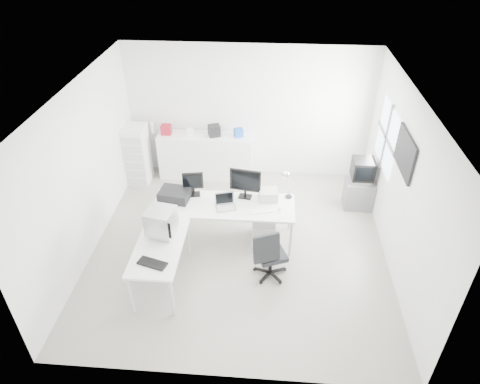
# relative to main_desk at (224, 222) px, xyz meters

# --- Properties ---
(floor) EXTENTS (5.00, 5.00, 0.01)m
(floor) POSITION_rel_main_desk_xyz_m (0.28, -0.17, -0.38)
(floor) COLOR beige
(floor) RESTS_ON ground
(ceiling) EXTENTS (5.00, 5.00, 0.01)m
(ceiling) POSITION_rel_main_desk_xyz_m (0.28, -0.17, 2.42)
(ceiling) COLOR white
(ceiling) RESTS_ON back_wall
(back_wall) EXTENTS (5.00, 0.02, 2.80)m
(back_wall) POSITION_rel_main_desk_xyz_m (0.28, 2.33, 1.02)
(back_wall) COLOR white
(back_wall) RESTS_ON floor
(left_wall) EXTENTS (0.02, 5.00, 2.80)m
(left_wall) POSITION_rel_main_desk_xyz_m (-2.22, -0.17, 1.02)
(left_wall) COLOR white
(left_wall) RESTS_ON floor
(right_wall) EXTENTS (0.02, 5.00, 2.80)m
(right_wall) POSITION_rel_main_desk_xyz_m (2.78, -0.17, 1.02)
(right_wall) COLOR white
(right_wall) RESTS_ON floor
(window) EXTENTS (0.02, 1.20, 1.10)m
(window) POSITION_rel_main_desk_xyz_m (2.76, 1.03, 1.23)
(window) COLOR white
(window) RESTS_ON right_wall
(wall_picture) EXTENTS (0.04, 0.90, 0.60)m
(wall_picture) POSITION_rel_main_desk_xyz_m (2.75, -0.07, 1.52)
(wall_picture) COLOR black
(wall_picture) RESTS_ON right_wall
(main_desk) EXTENTS (2.40, 0.80, 0.75)m
(main_desk) POSITION_rel_main_desk_xyz_m (0.00, 0.00, 0.00)
(main_desk) COLOR white
(main_desk) RESTS_ON floor
(side_desk) EXTENTS (0.70, 1.40, 0.75)m
(side_desk) POSITION_rel_main_desk_xyz_m (-0.85, -1.10, 0.00)
(side_desk) COLOR white
(side_desk) RESTS_ON floor
(drawer_pedestal) EXTENTS (0.40, 0.50, 0.60)m
(drawer_pedestal) POSITION_rel_main_desk_xyz_m (0.70, 0.05, -0.08)
(drawer_pedestal) COLOR white
(drawer_pedestal) RESTS_ON floor
(inkjet_printer) EXTENTS (0.55, 0.45, 0.18)m
(inkjet_printer) POSITION_rel_main_desk_xyz_m (-0.85, 0.10, 0.46)
(inkjet_printer) COLOR black
(inkjet_printer) RESTS_ON main_desk
(lcd_monitor_small) EXTENTS (0.39, 0.26, 0.45)m
(lcd_monitor_small) POSITION_rel_main_desk_xyz_m (-0.55, 0.25, 0.60)
(lcd_monitor_small) COLOR black
(lcd_monitor_small) RESTS_ON main_desk
(lcd_monitor_large) EXTENTS (0.56, 0.30, 0.56)m
(lcd_monitor_large) POSITION_rel_main_desk_xyz_m (0.35, 0.25, 0.65)
(lcd_monitor_large) COLOR black
(lcd_monitor_large) RESTS_ON main_desk
(laptop) EXTENTS (0.40, 0.40, 0.21)m
(laptop) POSITION_rel_main_desk_xyz_m (0.05, -0.10, 0.48)
(laptop) COLOR #B7B7BA
(laptop) RESTS_ON main_desk
(white_keyboard) EXTENTS (0.39, 0.21, 0.02)m
(white_keyboard) POSITION_rel_main_desk_xyz_m (0.65, -0.15, 0.38)
(white_keyboard) COLOR white
(white_keyboard) RESTS_ON main_desk
(white_mouse) EXTENTS (0.06, 0.06, 0.06)m
(white_mouse) POSITION_rel_main_desk_xyz_m (0.95, -0.10, 0.40)
(white_mouse) COLOR white
(white_mouse) RESTS_ON main_desk
(laser_printer) EXTENTS (0.34, 0.30, 0.18)m
(laser_printer) POSITION_rel_main_desk_xyz_m (0.75, 0.22, 0.47)
(laser_printer) COLOR silver
(laser_printer) RESTS_ON main_desk
(desk_lamp) EXTENTS (0.17, 0.17, 0.44)m
(desk_lamp) POSITION_rel_main_desk_xyz_m (1.10, 0.30, 0.59)
(desk_lamp) COLOR silver
(desk_lamp) RESTS_ON main_desk
(crt_monitor) EXTENTS (0.46, 0.46, 0.45)m
(crt_monitor) POSITION_rel_main_desk_xyz_m (-0.85, -0.85, 0.60)
(crt_monitor) COLOR #B7B7BA
(crt_monitor) RESTS_ON side_desk
(black_keyboard) EXTENTS (0.45, 0.28, 0.03)m
(black_keyboard) POSITION_rel_main_desk_xyz_m (-0.85, -1.50, 0.39)
(black_keyboard) COLOR black
(black_keyboard) RESTS_ON side_desk
(office_chair) EXTENTS (0.72, 0.72, 0.96)m
(office_chair) POSITION_rel_main_desk_xyz_m (0.83, -0.82, 0.11)
(office_chair) COLOR #27292D
(office_chair) RESTS_ON floor
(tv_cabinet) EXTENTS (0.53, 0.44, 0.58)m
(tv_cabinet) POSITION_rel_main_desk_xyz_m (2.50, 1.19, -0.08)
(tv_cabinet) COLOR slate
(tv_cabinet) RESTS_ON floor
(crt_tv) EXTENTS (0.50, 0.48, 0.45)m
(crt_tv) POSITION_rel_main_desk_xyz_m (2.50, 1.19, 0.43)
(crt_tv) COLOR black
(crt_tv) RESTS_ON tv_cabinet
(sideboard) EXTENTS (1.96, 0.49, 0.98)m
(sideboard) POSITION_rel_main_desk_xyz_m (-0.61, 2.07, 0.12)
(sideboard) COLOR white
(sideboard) RESTS_ON floor
(clutter_box_a) EXTENTS (0.20, 0.18, 0.20)m
(clutter_box_a) POSITION_rel_main_desk_xyz_m (-1.41, 2.07, 0.71)
(clutter_box_a) COLOR maroon
(clutter_box_a) RESTS_ON sideboard
(clutter_box_b) EXTENTS (0.16, 0.14, 0.14)m
(clutter_box_b) POSITION_rel_main_desk_xyz_m (-0.91, 2.07, 0.68)
(clutter_box_b) COLOR white
(clutter_box_b) RESTS_ON sideboard
(clutter_box_c) EXTENTS (0.29, 0.27, 0.23)m
(clutter_box_c) POSITION_rel_main_desk_xyz_m (-0.41, 2.07, 0.72)
(clutter_box_c) COLOR black
(clutter_box_c) RESTS_ON sideboard
(clutter_box_d) EXTENTS (0.21, 0.20, 0.17)m
(clutter_box_d) POSITION_rel_main_desk_xyz_m (0.09, 2.07, 0.69)
(clutter_box_d) COLOR blue
(clutter_box_d) RESTS_ON sideboard
(clutter_bottle) EXTENTS (0.07, 0.07, 0.22)m
(clutter_bottle) POSITION_rel_main_desk_xyz_m (-1.71, 2.11, 0.72)
(clutter_bottle) COLOR white
(clutter_bottle) RESTS_ON sideboard
(filing_cabinet) EXTENTS (0.44, 0.52, 1.25)m
(filing_cabinet) POSITION_rel_main_desk_xyz_m (-2.00, 1.79, 0.25)
(filing_cabinet) COLOR white
(filing_cabinet) RESTS_ON floor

